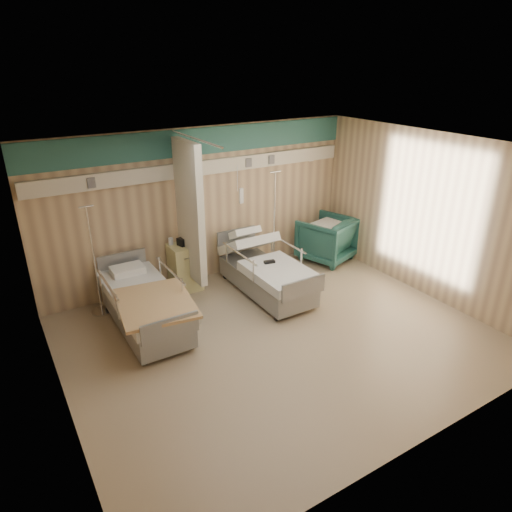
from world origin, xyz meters
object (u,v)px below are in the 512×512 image
(bedside_cabinet, at_px, (185,267))
(iv_stand_left, at_px, (99,292))
(iv_stand_right, at_px, (274,251))
(bed_right, at_px, (266,277))
(visitor_armchair, at_px, (327,239))
(bed_left, at_px, (145,310))

(bedside_cabinet, xyz_separation_m, iv_stand_left, (-1.53, -0.05, -0.05))
(iv_stand_right, bearing_deg, bed_right, -131.04)
(bed_right, bearing_deg, visitor_armchair, 17.97)
(bed_right, height_order, iv_stand_right, iv_stand_right)
(bedside_cabinet, height_order, iv_stand_right, iv_stand_right)
(bed_left, height_order, iv_stand_left, iv_stand_left)
(iv_stand_right, bearing_deg, bedside_cabinet, 175.03)
(bed_left, relative_size, iv_stand_right, 1.10)
(iv_stand_left, bearing_deg, iv_stand_right, -1.86)
(bed_right, xyz_separation_m, bed_left, (-2.20, 0.00, 0.00))
(visitor_armchair, bearing_deg, bed_right, -0.60)
(bed_left, relative_size, visitor_armchair, 2.18)
(bed_right, bearing_deg, iv_stand_right, 48.96)
(bed_right, relative_size, iv_stand_left, 1.18)
(bedside_cabinet, relative_size, iv_stand_right, 0.43)
(visitor_armchair, distance_m, iv_stand_right, 1.21)
(bed_left, bearing_deg, bedside_cabinet, 40.60)
(visitor_armchair, bearing_deg, bed_left, -10.14)
(iv_stand_right, relative_size, iv_stand_left, 1.08)
(visitor_armchair, bearing_deg, bedside_cabinet, -24.28)
(iv_stand_left, bearing_deg, visitor_armchair, -3.18)
(bed_left, bearing_deg, visitor_armchair, 8.43)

